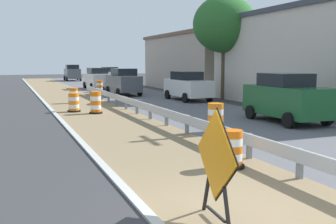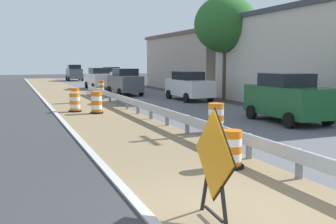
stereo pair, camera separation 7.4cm
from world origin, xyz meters
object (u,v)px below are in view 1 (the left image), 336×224
at_px(warning_sign_diamond, 216,160).
at_px(traffic_barrel_farthest, 100,87).
at_px(traffic_barrel_farther, 74,96).
at_px(car_mid_far_lane, 188,86).
at_px(car_trailing_near_lane, 287,98).
at_px(car_distant_a, 110,75).
at_px(traffic_barrel_close, 216,119).
at_px(car_lead_near_lane, 123,82).
at_px(car_trailing_far_lane, 97,78).
at_px(traffic_barrel_mid, 96,104).
at_px(traffic_barrel_far, 74,103).
at_px(traffic_barrel_nearest, 232,151).
at_px(car_lead_far_lane, 72,73).

xyz_separation_m(warning_sign_diamond, traffic_barrel_farthest, (4.25, 28.40, -0.59)).
bearing_deg(traffic_barrel_farther, car_mid_far_lane, -6.85).
distance_m(car_trailing_near_lane, car_distant_a, 32.98).
bearing_deg(car_trailing_near_lane, traffic_barrel_close, -74.30).
relative_size(traffic_barrel_close, car_lead_near_lane, 0.25).
bearing_deg(car_lead_near_lane, car_trailing_far_lane, 0.86).
bearing_deg(car_mid_far_lane, car_lead_near_lane, -154.68).
height_order(traffic_barrel_mid, car_mid_far_lane, car_mid_far_lane).
xyz_separation_m(warning_sign_diamond, traffic_barrel_farther, (0.77, 20.02, -0.61)).
distance_m(traffic_barrel_far, traffic_barrel_farthest, 13.48).
bearing_deg(car_lead_near_lane, car_mid_far_lane, -155.24).
relative_size(traffic_barrel_nearest, car_mid_far_lane, 0.22).
xyz_separation_m(car_mid_far_lane, car_distant_a, (0.02, 22.33, 0.01)).
relative_size(warning_sign_diamond, car_trailing_far_lane, 0.41).
bearing_deg(traffic_barrel_farther, traffic_barrel_farthest, 67.45).
distance_m(traffic_barrel_nearest, traffic_barrel_farthest, 25.70).
relative_size(traffic_barrel_mid, car_lead_far_lane, 0.28).
xyz_separation_m(traffic_barrel_farther, car_lead_near_lane, (4.64, 4.88, 0.61)).
relative_size(warning_sign_diamond, traffic_barrel_nearest, 2.02).
bearing_deg(car_mid_far_lane, car_lead_far_lane, -175.85).
height_order(traffic_barrel_close, traffic_barrel_mid, traffic_barrel_mid).
bearing_deg(car_lead_far_lane, car_trailing_near_lane, -175.14).
height_order(warning_sign_diamond, car_distant_a, car_distant_a).
bearing_deg(car_lead_near_lane, traffic_barrel_farthest, 16.32).
height_order(traffic_barrel_close, traffic_barrel_farthest, traffic_barrel_close).
bearing_deg(car_distant_a, car_lead_near_lane, -9.73).
xyz_separation_m(traffic_barrel_farther, car_trailing_near_lane, (7.42, -11.56, 0.63)).
bearing_deg(car_distant_a, traffic_barrel_farther, -19.14).
relative_size(car_lead_far_lane, car_distant_a, 0.98).
distance_m(traffic_barrel_nearest, car_lead_near_lane, 22.38).
relative_size(car_lead_far_lane, car_mid_far_lane, 0.92).
distance_m(traffic_barrel_farther, car_mid_far_lane, 7.64).
distance_m(car_lead_near_lane, car_mid_far_lane, 6.49).
relative_size(traffic_barrel_farthest, car_lead_far_lane, 0.25).
relative_size(traffic_barrel_farthest, car_distant_a, 0.25).
relative_size(traffic_barrel_mid, car_trailing_far_lane, 0.24).
height_order(traffic_barrel_farther, traffic_barrel_farthest, traffic_barrel_farthest).
height_order(traffic_barrel_mid, car_lead_far_lane, car_lead_far_lane).
relative_size(traffic_barrel_close, traffic_barrel_farther, 1.13).
relative_size(traffic_barrel_farther, car_trailing_far_lane, 0.21).
xyz_separation_m(traffic_barrel_close, traffic_barrel_farthest, (0.18, 21.01, -0.04)).
relative_size(warning_sign_diamond, traffic_barrel_mid, 1.72).
relative_size(warning_sign_diamond, car_mid_far_lane, 0.44).
bearing_deg(warning_sign_diamond, traffic_barrel_farthest, -93.96).
bearing_deg(car_lead_near_lane, traffic_barrel_far, 148.20).
bearing_deg(car_trailing_far_lane, traffic_barrel_far, 162.34).
relative_size(traffic_barrel_farther, car_lead_near_lane, 0.22).
xyz_separation_m(traffic_barrel_far, traffic_barrel_farther, (0.68, 4.44, -0.01)).
xyz_separation_m(traffic_barrel_farthest, car_trailing_far_lane, (0.75, 4.49, 0.56)).
bearing_deg(traffic_barrel_mid, traffic_barrel_farther, 92.52).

